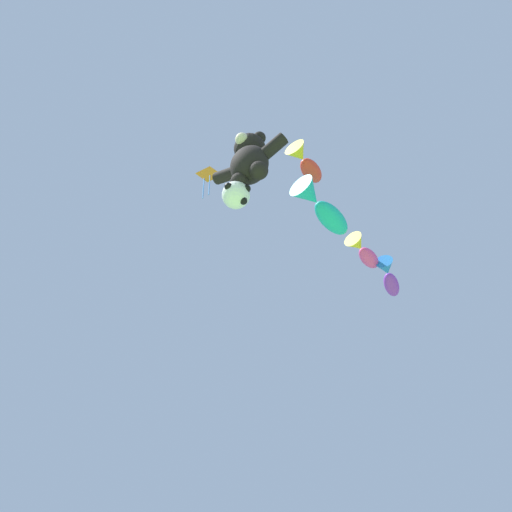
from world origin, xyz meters
name	(u,v)px	position (x,y,z in m)	size (l,w,h in m)	color
teddy_bear_kite	(249,160)	(0.32, 6.09, 13.74)	(2.37, 1.05, 2.41)	black
soccer_ball_kite	(236,195)	(-0.17, 6.22, 12.48)	(0.81, 0.81, 0.74)	white
fish_kite_crimson	(305,162)	(1.14, 8.05, 15.96)	(0.73, 1.53, 0.71)	red
fish_kite_teal	(320,206)	(0.96, 9.19, 14.95)	(1.12, 2.48, 0.89)	#19ADB2
fish_kite_magenta	(363,251)	(1.26, 11.75, 15.21)	(0.73, 1.61, 0.67)	#E53F9E
fish_kite_violet	(389,276)	(1.55, 13.24, 15.14)	(0.90, 1.82, 0.65)	purple
diamond_kite	(208,176)	(-2.34, 7.30, 17.41)	(0.79, 0.60, 2.05)	orange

